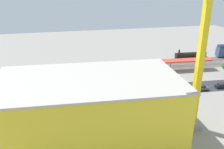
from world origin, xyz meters
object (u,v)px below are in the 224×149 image
at_px(parked_car_5, 115,95).
at_px(box_truck_1, 37,103).
at_px(box_truck_0, 97,99).
at_px(street_tree_2, 85,75).
at_px(parked_car_3, 159,91).
at_px(street_tree_3, 99,75).
at_px(parked_car_1, 201,88).
at_px(parked_car_0, 221,86).
at_px(parked_car_2, 183,89).
at_px(platform_canopy_near, 138,63).
at_px(locomotive, 192,56).
at_px(parked_car_4, 137,94).
at_px(traffic_light, 107,77).
at_px(tower_crane, 195,52).
at_px(street_tree_0, 15,79).
at_px(construction_building, 89,110).

xyz_separation_m(parked_car_5, box_truck_1, (23.21, 2.03, 1.03)).
bearing_deg(box_truck_0, parked_car_5, -152.76).
bearing_deg(street_tree_2, box_truck_1, 34.13).
xyz_separation_m(parked_car_3, street_tree_2, (22.86, -8.33, 4.53)).
xyz_separation_m(box_truck_0, street_tree_3, (-2.52, -10.12, 3.56)).
bearing_deg(box_truck_1, parked_car_1, -178.93).
relative_size(parked_car_0, parked_car_2, 0.96).
bearing_deg(parked_car_2, parked_car_0, 178.90).
height_order(street_tree_2, street_tree_3, street_tree_2).
relative_size(platform_canopy_near, box_truck_1, 6.27).
bearing_deg(street_tree_3, parked_car_0, 169.06).
height_order(locomotive, parked_car_0, locomotive).
relative_size(parked_car_4, parked_car_5, 0.83).
height_order(box_truck_1, street_tree_2, street_tree_2).
bearing_deg(locomotive, platform_canopy_near, 19.71).
bearing_deg(parked_car_1, parked_car_0, -178.80).
bearing_deg(street_tree_2, parked_car_4, 150.14).
xyz_separation_m(locomotive, traffic_light, (44.54, 22.66, 2.30)).
bearing_deg(street_tree_2, parked_car_2, 164.12).
bearing_deg(tower_crane, parked_car_5, -58.02).
xyz_separation_m(parked_car_2, parked_car_5, (22.78, -0.60, -0.01)).
distance_m(parked_car_0, parked_car_4, 29.96).
bearing_deg(parked_car_1, tower_crane, 50.64).
bearing_deg(box_truck_0, street_tree_0, -26.47).
bearing_deg(parked_car_0, platform_canopy_near, -41.61).
distance_m(parked_car_2, traffic_light, 25.30).
height_order(parked_car_0, parked_car_4, parked_car_4).
relative_size(parked_car_5, box_truck_0, 0.48).
bearing_deg(street_tree_0, locomotive, -163.72).
distance_m(parked_car_1, parked_car_5, 29.31).
relative_size(parked_car_5, street_tree_0, 0.61).
bearing_deg(street_tree_0, parked_car_5, 163.68).
xyz_separation_m(parked_car_4, box_truck_0, (13.21, 2.59, 0.92)).
bearing_deg(construction_building, parked_car_2, -147.66).
relative_size(parked_car_3, box_truck_0, 0.43).
height_order(parked_car_3, parked_car_5, parked_car_5).
bearing_deg(traffic_light, box_truck_0, 64.29).
relative_size(street_tree_3, traffic_light, 1.28).
xyz_separation_m(parked_car_1, construction_building, (39.81, 17.99, 6.44)).
xyz_separation_m(parked_car_4, parked_car_5, (7.10, -0.56, 0.00)).
distance_m(parked_car_0, parked_car_3, 22.35).
bearing_deg(parked_car_1, platform_canopy_near, -53.39).
height_order(platform_canopy_near, street_tree_0, street_tree_0).
height_order(locomotive, parked_car_5, locomotive).
distance_m(parked_car_3, street_tree_3, 20.16).
xyz_separation_m(locomotive, box_truck_0, (49.77, 33.53, -0.08)).
bearing_deg(parked_car_3, parked_car_1, 176.45).
bearing_deg(parked_car_3, box_truck_1, 2.85).
height_order(platform_canopy_near, street_tree_3, street_tree_3).
relative_size(platform_canopy_near, locomotive, 3.91).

